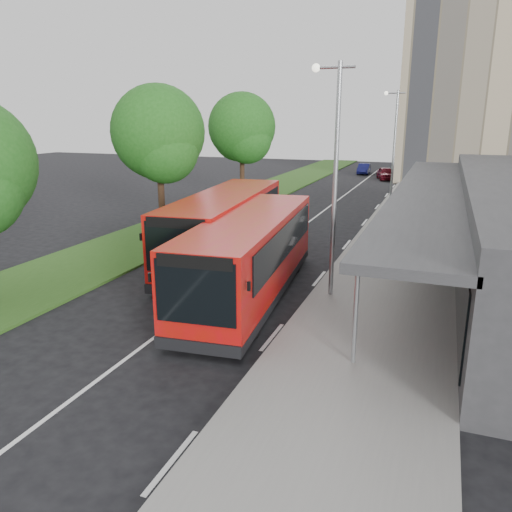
% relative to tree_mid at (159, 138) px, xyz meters
% --- Properties ---
extents(ground, '(120.00, 120.00, 0.00)m').
position_rel_tree_mid_xyz_m(ground, '(7.01, -9.05, -5.25)').
color(ground, black).
rests_on(ground, ground).
extents(pavement, '(5.00, 80.00, 0.15)m').
position_rel_tree_mid_xyz_m(pavement, '(13.01, 10.95, -5.18)').
color(pavement, gray).
rests_on(pavement, ground).
extents(grass_verge, '(5.00, 80.00, 0.10)m').
position_rel_tree_mid_xyz_m(grass_verge, '(0.01, 10.95, -5.20)').
color(grass_verge, '#274D19').
rests_on(grass_verge, ground).
extents(lane_centre_line, '(0.12, 70.00, 0.01)m').
position_rel_tree_mid_xyz_m(lane_centre_line, '(7.01, 5.95, -5.24)').
color(lane_centre_line, silver).
rests_on(lane_centre_line, ground).
extents(kerb_dashes, '(0.12, 56.00, 0.01)m').
position_rel_tree_mid_xyz_m(kerb_dashes, '(10.31, 9.95, -5.24)').
color(kerb_dashes, silver).
rests_on(kerb_dashes, ground).
extents(tree_mid, '(5.06, 5.06, 8.13)m').
position_rel_tree_mid_xyz_m(tree_mid, '(0.00, 0.00, 0.00)').
color(tree_mid, black).
rests_on(tree_mid, ground).
extents(tree_far, '(5.11, 5.11, 8.21)m').
position_rel_tree_mid_xyz_m(tree_far, '(-0.00, 12.00, 0.05)').
color(tree_far, black).
rests_on(tree_far, ground).
extents(lamp_post_near, '(1.44, 0.28, 8.00)m').
position_rel_tree_mid_xyz_m(lamp_post_near, '(11.13, -7.05, -0.53)').
color(lamp_post_near, '#93979B').
rests_on(lamp_post_near, pavement).
extents(lamp_post_far, '(1.44, 0.28, 8.00)m').
position_rel_tree_mid_xyz_m(lamp_post_far, '(11.13, 12.95, -0.53)').
color(lamp_post_far, '#93979B').
rests_on(lamp_post_far, pavement).
extents(bus_main, '(3.65, 10.78, 3.00)m').
position_rel_tree_mid_xyz_m(bus_main, '(8.41, -7.95, -3.71)').
color(bus_main, '#B30911').
rests_on(bus_main, ground).
extents(bus_second, '(3.89, 11.16, 3.10)m').
position_rel_tree_mid_xyz_m(bus_second, '(5.70, -4.08, -3.66)').
color(bus_second, '#B30911').
rests_on(bus_second, ground).
extents(litter_bin, '(0.67, 0.67, 0.96)m').
position_rel_tree_mid_xyz_m(litter_bin, '(12.86, 2.08, -4.62)').
color(litter_bin, '#382917').
rests_on(litter_bin, pavement).
extents(bollard, '(0.17, 0.17, 0.89)m').
position_rel_tree_mid_xyz_m(bollard, '(11.57, 8.94, -4.66)').
color(bollard, '#FBB00D').
rests_on(bollard, pavement).
extents(car_near, '(2.47, 4.07, 1.30)m').
position_rel_tree_mid_xyz_m(car_near, '(8.95, 29.79, -4.60)').
color(car_near, '#5C0D19').
rests_on(car_near, ground).
extents(car_far, '(1.40, 3.62, 1.18)m').
position_rel_tree_mid_xyz_m(car_far, '(6.00, 34.37, -4.66)').
color(car_far, navy).
rests_on(car_far, ground).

